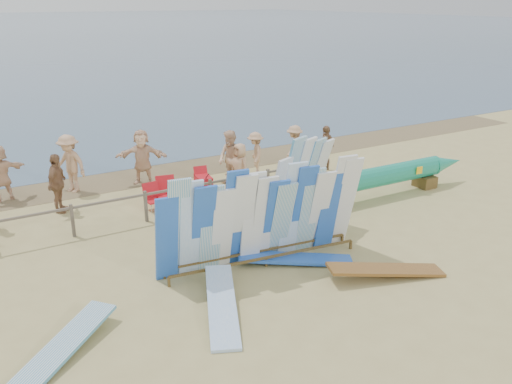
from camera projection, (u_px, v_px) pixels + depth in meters
ground at (191, 264)px, 12.81m from camera, size 160.00×160.00×0.00m
wet_sand_strip at (105, 180)px, 18.64m from camera, size 40.00×2.60×0.01m
fence at (145, 200)px, 15.03m from camera, size 12.08×0.08×0.90m
main_surfboard_rack at (263, 219)px, 12.48m from camera, size 5.02×1.24×2.50m
side_surfboard_rack at (298, 187)px, 14.24m from camera, size 2.44×1.49×2.72m
outrigger_canoe at (381, 177)px, 16.91m from camera, size 7.09×0.72×1.01m
vendor_table at (247, 224)px, 14.08m from camera, size 0.95×0.74×1.16m
flat_board_e at (61, 356)px, 9.50m from camera, size 2.42×2.17×0.31m
flat_board_d at (295, 263)px, 12.86m from camera, size 2.62×1.83×0.22m
flat_board_b at (222, 312)px, 10.85m from camera, size 1.59×2.69×0.35m
flat_board_c at (385, 277)px, 12.20m from camera, size 2.72×1.43×0.38m
beach_chair_left at (167, 197)px, 16.31m from camera, size 0.67×0.68×0.89m
beach_chair_right at (154, 202)px, 16.03m from camera, size 0.55×0.56×0.79m
stroller at (203, 187)px, 16.77m from camera, size 0.61×0.80×1.00m
beachgoer_3 at (70, 164)px, 17.28m from camera, size 1.08×1.30×1.88m
beachgoer_5 at (142, 157)px, 18.08m from camera, size 1.77×1.30×1.85m
beachgoer_6 at (240, 168)px, 17.36m from camera, size 0.46×0.82×1.60m
beachgoer_9 at (255, 154)px, 18.93m from camera, size 0.83×1.08×1.56m
beachgoer_extra_0 at (294, 148)px, 19.61m from camera, size 1.12×0.92×1.63m
beachgoer_8 at (230, 159)px, 17.73m from camera, size 0.56×0.97×1.89m
beachgoer_11 at (0, 173)px, 16.53m from camera, size 1.74×0.96×1.78m
beachgoer_7 at (229, 153)px, 19.03m from camera, size 0.65×0.56×1.57m
beachgoer_10 at (326, 148)px, 19.45m from camera, size 1.06×0.75×1.66m
beachgoer_4 at (57, 183)px, 15.63m from camera, size 0.95×1.10×1.75m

